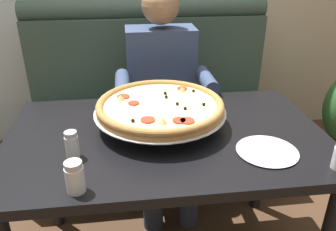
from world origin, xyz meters
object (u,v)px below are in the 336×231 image
object	(u,v)px
shaker_parmesan	(72,146)
booth_bench	(151,114)
shaker_oregano	(75,179)
dining_table	(167,152)
diner_main	(163,86)
pizza	(160,106)
plate_near_left	(267,150)

from	to	relation	value
shaker_parmesan	booth_bench	bearing A→B (deg)	70.15
booth_bench	shaker_oregano	distance (m)	1.31
booth_bench	shaker_parmesan	distance (m)	1.13
shaker_parmesan	dining_table	bearing A→B (deg)	19.79
booth_bench	shaker_parmesan	world-z (taller)	booth_bench
dining_table	diner_main	distance (m)	0.61
booth_bench	pizza	xyz separation A→B (m)	(-0.02, -0.79, 0.42)
shaker_parmesan	plate_near_left	world-z (taller)	shaker_parmesan
dining_table	shaker_parmesan	size ratio (longest dim) A/B	12.80
shaker_oregano	diner_main	bearing A→B (deg)	67.98
diner_main	shaker_oregano	world-z (taller)	diner_main
booth_bench	plate_near_left	xyz separation A→B (m)	(0.36, -1.06, 0.34)
booth_bench	plate_near_left	distance (m)	1.17
dining_table	pizza	bearing A→B (deg)	103.90
dining_table	plate_near_left	distance (m)	0.42
diner_main	shaker_oregano	bearing A→B (deg)	-112.02
shaker_oregano	plate_near_left	size ratio (longest dim) A/B	0.46
pizza	plate_near_left	xyz separation A→B (m)	(0.37, -0.27, -0.08)
dining_table	plate_near_left	world-z (taller)	plate_near_left
dining_table	shaker_parmesan	xyz separation A→B (m)	(-0.36, -0.13, 0.13)
plate_near_left	shaker_oregano	bearing A→B (deg)	-168.27
dining_table	plate_near_left	xyz separation A→B (m)	(0.36, -0.19, 0.10)
diner_main	pizza	xyz separation A→B (m)	(-0.07, -0.53, 0.11)
shaker_parmesan	pizza	bearing A→B (deg)	31.29
dining_table	diner_main	world-z (taller)	diner_main
shaker_parmesan	shaker_oregano	bearing A→B (deg)	-80.39
pizza	diner_main	bearing A→B (deg)	82.34
plate_near_left	diner_main	bearing A→B (deg)	110.84
pizza	plate_near_left	bearing A→B (deg)	-35.66
booth_bench	pizza	bearing A→B (deg)	-91.39
shaker_oregano	shaker_parmesan	xyz separation A→B (m)	(-0.03, 0.20, -0.00)
booth_bench	plate_near_left	bearing A→B (deg)	-71.53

